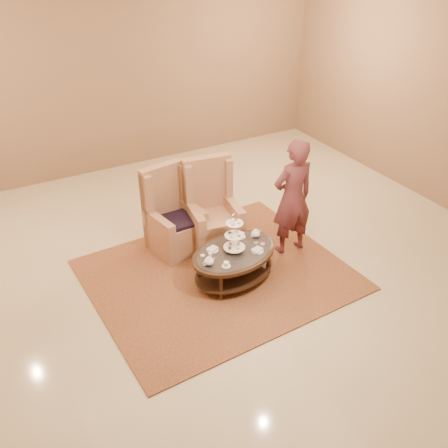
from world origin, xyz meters
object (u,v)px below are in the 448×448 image
tea_table (234,256)px  person (293,198)px  armchair_left (172,222)px  armchair_right (212,217)px

tea_table → person: (1.02, 0.21, 0.47)m
armchair_left → person: 1.70m
tea_table → person: 1.14m
tea_table → armchair_right: size_ratio=1.06×
armchair_right → armchair_left: bearing=171.2°
tea_table → armchair_left: (-0.38, 1.08, 0.05)m
tea_table → armchair_left: size_ratio=1.10×
tea_table → person: bearing=-0.9°
armchair_left → armchair_right: (0.54, -0.16, 0.01)m
armchair_right → person: size_ratio=0.76×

